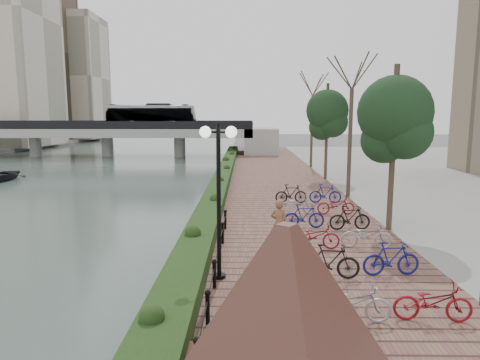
{
  "coord_description": "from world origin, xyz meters",
  "views": [
    {
      "loc": [
        2.24,
        -7.84,
        5.05
      ],
      "look_at": [
        1.95,
        12.34,
        2.0
      ],
      "focal_mm": 32.0,
      "sensor_mm": 36.0,
      "label": 1
    }
  ],
  "objects_px": {
    "motorcycle": "(325,318)",
    "granite_monument": "(285,324)",
    "lamppost": "(218,166)",
    "pedestrian": "(279,224)"
  },
  "relations": [
    {
      "from": "motorcycle",
      "to": "granite_monument",
      "type": "bearing_deg",
      "value": -122.86
    },
    {
      "from": "lamppost",
      "to": "granite_monument",
      "type": "bearing_deg",
      "value": -76.85
    },
    {
      "from": "granite_monument",
      "to": "motorcycle",
      "type": "relative_size",
      "value": 2.94
    },
    {
      "from": "granite_monument",
      "to": "pedestrian",
      "type": "distance_m",
      "value": 8.49
    },
    {
      "from": "granite_monument",
      "to": "lamppost",
      "type": "bearing_deg",
      "value": 103.15
    },
    {
      "from": "granite_monument",
      "to": "motorcycle",
      "type": "distance_m",
      "value": 2.72
    },
    {
      "from": "lamppost",
      "to": "pedestrian",
      "type": "relative_size",
      "value": 2.53
    },
    {
      "from": "lamppost",
      "to": "motorcycle",
      "type": "bearing_deg",
      "value": -55.11
    },
    {
      "from": "lamppost",
      "to": "pedestrian",
      "type": "height_order",
      "value": "lamppost"
    },
    {
      "from": "motorcycle",
      "to": "pedestrian",
      "type": "distance_m",
      "value": 6.19
    }
  ]
}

